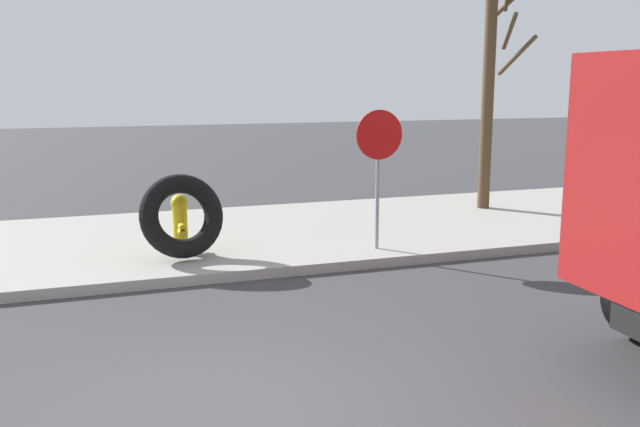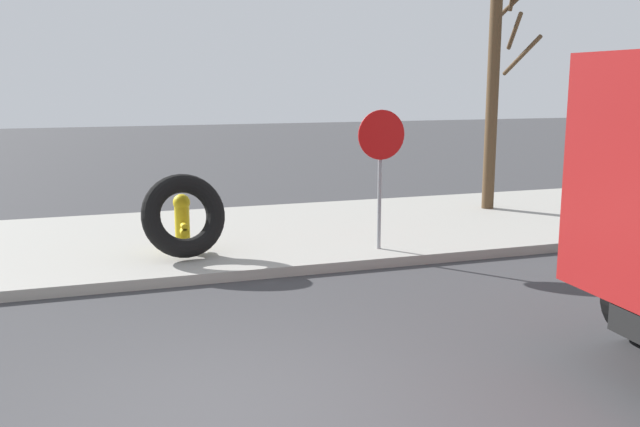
% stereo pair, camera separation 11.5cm
% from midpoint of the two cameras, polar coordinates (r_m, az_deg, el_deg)
% --- Properties ---
extents(ground_plane, '(80.00, 80.00, 0.00)m').
position_cam_midpoint_polar(ground_plane, '(6.02, -7.96, -16.50)').
color(ground_plane, '#38383A').
extents(sidewalk_curb, '(36.00, 5.00, 0.15)m').
position_cam_midpoint_polar(sidewalk_curb, '(12.10, -14.15, -2.36)').
color(sidewalk_curb, '#99968E').
rests_on(sidewalk_curb, ground).
extents(fire_hydrant, '(0.26, 0.59, 0.90)m').
position_cam_midpoint_polar(fire_hydrant, '(10.95, -11.59, -0.64)').
color(fire_hydrant, yellow).
rests_on(fire_hydrant, sidewalk_curb).
extents(loose_tire, '(1.32, 0.78, 1.28)m').
position_cam_midpoint_polar(loose_tire, '(10.52, -11.47, -0.20)').
color(loose_tire, black).
rests_on(loose_tire, sidewalk_curb).
extents(stop_sign, '(0.76, 0.08, 2.17)m').
position_cam_midpoint_polar(stop_sign, '(10.82, 4.48, 4.90)').
color(stop_sign, gray).
rests_on(stop_sign, sidewalk_curb).
extents(bare_tree, '(1.21, 1.31, 5.48)m').
position_cam_midpoint_polar(bare_tree, '(14.78, 13.47, 10.80)').
color(bare_tree, '#4C3823').
rests_on(bare_tree, sidewalk_curb).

